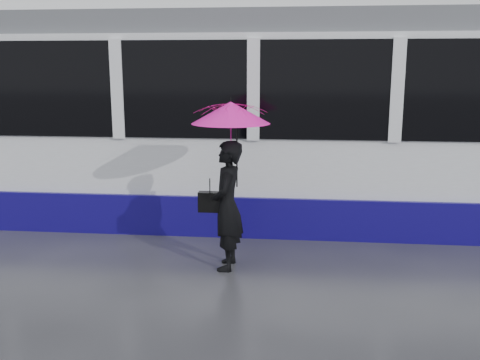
# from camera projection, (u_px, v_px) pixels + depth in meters

# --- Properties ---
(ground) EXTENTS (90.00, 90.00, 0.00)m
(ground) POSITION_uv_depth(u_px,v_px,m) (274.00, 270.00, 6.79)
(ground) COLOR #2A2A2F
(ground) RESTS_ON ground
(rails) EXTENTS (34.00, 1.51, 0.02)m
(rails) POSITION_uv_depth(u_px,v_px,m) (280.00, 216.00, 9.22)
(rails) COLOR #3F3D38
(rails) RESTS_ON ground
(tram) EXTENTS (26.00, 2.56, 3.35)m
(tram) POSITION_uv_depth(u_px,v_px,m) (58.00, 119.00, 9.28)
(tram) COLOR white
(tram) RESTS_ON ground
(woman) EXTENTS (0.39, 0.60, 1.64)m
(woman) POSITION_uv_depth(u_px,v_px,m) (227.00, 206.00, 6.69)
(woman) COLOR black
(woman) RESTS_ON ground
(umbrella) EXTENTS (0.96, 0.96, 1.11)m
(umbrella) POSITION_uv_depth(u_px,v_px,m) (231.00, 128.00, 6.49)
(umbrella) COLOR #EF1494
(umbrella) RESTS_ON ground
(handbag) EXTENTS (0.29, 0.13, 0.43)m
(handbag) POSITION_uv_depth(u_px,v_px,m) (210.00, 202.00, 6.72)
(handbag) COLOR black
(handbag) RESTS_ON ground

